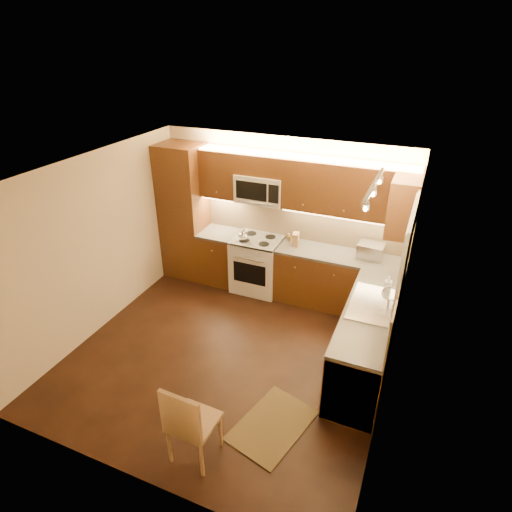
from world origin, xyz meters
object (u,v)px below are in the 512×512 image
at_px(kettle, 243,235).
at_px(dining_chair, 194,420).
at_px(microwave, 261,188).
at_px(knife_block, 296,239).
at_px(sink, 373,299).
at_px(stove, 257,264).
at_px(soap_bottle, 388,283).
at_px(toaster_oven, 370,251).

height_order(kettle, dining_chair, kettle).
distance_m(microwave, dining_chair, 3.62).
xyz_separation_m(knife_block, dining_chair, (0.05, -3.27, -0.51)).
height_order(microwave, sink, microwave).
bearing_deg(kettle, knife_block, 3.85).
bearing_deg(stove, soap_bottle, -18.55).
relative_size(stove, knife_block, 4.51).
distance_m(toaster_oven, soap_bottle, 0.89).
xyz_separation_m(stove, soap_bottle, (2.12, -0.71, 0.54)).
bearing_deg(sink, knife_block, 139.40).
bearing_deg(sink, microwave, 147.79).
bearing_deg(kettle, dining_chair, -84.15).
bearing_deg(sink, stove, 150.64).
height_order(stove, knife_block, knife_block).
bearing_deg(dining_chair, sink, 59.62).
distance_m(toaster_oven, dining_chair, 3.52).
bearing_deg(toaster_oven, microwave, -178.71).
distance_m(stove, dining_chair, 3.28).
distance_m(sink, knife_block, 1.82).
bearing_deg(stove, toaster_oven, 3.15).
relative_size(stove, dining_chair, 0.94).
height_order(sink, dining_chair, sink).
relative_size(microwave, knife_block, 3.72).
xyz_separation_m(microwave, soap_bottle, (2.12, -0.85, -0.72)).
xyz_separation_m(microwave, sink, (2.00, -1.26, -0.74)).
bearing_deg(stove, kettle, -144.32).
xyz_separation_m(microwave, toaster_oven, (1.76, -0.04, -0.71)).
relative_size(kettle, dining_chair, 0.19).
bearing_deg(microwave, dining_chair, -78.72).
height_order(knife_block, dining_chair, knife_block).
xyz_separation_m(microwave, knife_block, (0.62, -0.08, -0.72)).
height_order(kettle, soap_bottle, kettle).
xyz_separation_m(knife_block, soap_bottle, (1.50, -0.77, -0.01)).
distance_m(microwave, toaster_oven, 1.90).
xyz_separation_m(stove, dining_chair, (0.67, -3.21, 0.03)).
xyz_separation_m(kettle, knife_block, (0.81, 0.19, -0.01)).
height_order(soap_bottle, dining_chair, soap_bottle).
xyz_separation_m(sink, toaster_oven, (-0.24, 1.22, 0.03)).
bearing_deg(dining_chair, toaster_oven, 73.98).
bearing_deg(stove, knife_block, 5.46).
bearing_deg(dining_chair, kettle, 107.81).
bearing_deg(sink, toaster_oven, 101.22).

